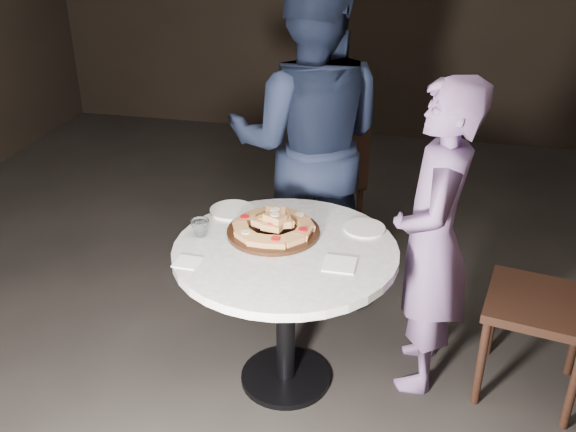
{
  "coord_description": "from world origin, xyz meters",
  "views": [
    {
      "loc": [
        0.65,
        -2.53,
        2.16
      ],
      "look_at": [
        0.1,
        -0.09,
        0.88
      ],
      "focal_mm": 40.0,
      "sensor_mm": 36.0,
      "label": 1
    }
  ],
  "objects_px": {
    "serving_board": "(273,232)",
    "chair_far": "(329,170)",
    "water_glass": "(200,228)",
    "chair_right": "(567,295)",
    "diner_teal": "(433,241)",
    "focaccia_pile": "(274,224)",
    "diner_navy": "(309,143)",
    "table": "(286,274)"
  },
  "relations": [
    {
      "from": "serving_board",
      "to": "diner_teal",
      "type": "relative_size",
      "value": 0.28
    },
    {
      "from": "chair_far",
      "to": "diner_navy",
      "type": "xyz_separation_m",
      "value": [
        -0.03,
        -0.52,
        0.37
      ]
    },
    {
      "from": "chair_right",
      "to": "diner_teal",
      "type": "relative_size",
      "value": 0.65
    },
    {
      "from": "diner_teal",
      "to": "water_glass",
      "type": "bearing_deg",
      "value": -79.29
    },
    {
      "from": "chair_far",
      "to": "chair_right",
      "type": "bearing_deg",
      "value": 118.6
    },
    {
      "from": "table",
      "to": "serving_board",
      "type": "relative_size",
      "value": 2.98
    },
    {
      "from": "focaccia_pile",
      "to": "chair_far",
      "type": "relative_size",
      "value": 0.4
    },
    {
      "from": "focaccia_pile",
      "to": "chair_right",
      "type": "bearing_deg",
      "value": 2.97
    },
    {
      "from": "chair_far",
      "to": "diner_teal",
      "type": "distance_m",
      "value": 1.35
    },
    {
      "from": "chair_right",
      "to": "diner_teal",
      "type": "bearing_deg",
      "value": -81.03
    },
    {
      "from": "table",
      "to": "diner_teal",
      "type": "xyz_separation_m",
      "value": [
        0.63,
        0.2,
        0.14
      ]
    },
    {
      "from": "focaccia_pile",
      "to": "diner_navy",
      "type": "bearing_deg",
      "value": 88.66
    },
    {
      "from": "chair_far",
      "to": "serving_board",
      "type": "bearing_deg",
      "value": 69.18
    },
    {
      "from": "chair_right",
      "to": "diner_navy",
      "type": "height_order",
      "value": "diner_navy"
    },
    {
      "from": "water_glass",
      "to": "chair_right",
      "type": "relative_size",
      "value": 0.09
    },
    {
      "from": "table",
      "to": "diner_teal",
      "type": "distance_m",
      "value": 0.68
    },
    {
      "from": "serving_board",
      "to": "diner_teal",
      "type": "distance_m",
      "value": 0.72
    },
    {
      "from": "focaccia_pile",
      "to": "diner_teal",
      "type": "relative_size",
      "value": 0.26
    },
    {
      "from": "table",
      "to": "diner_navy",
      "type": "relative_size",
      "value": 0.69
    },
    {
      "from": "water_glass",
      "to": "chair_right",
      "type": "height_order",
      "value": "chair_right"
    },
    {
      "from": "diner_navy",
      "to": "diner_teal",
      "type": "xyz_separation_m",
      "value": [
        0.7,
        -0.64,
        -0.18
      ]
    },
    {
      "from": "focaccia_pile",
      "to": "chair_right",
      "type": "xyz_separation_m",
      "value": [
        1.31,
        0.07,
        -0.23
      ]
    },
    {
      "from": "focaccia_pile",
      "to": "chair_right",
      "type": "relative_size",
      "value": 0.39
    },
    {
      "from": "diner_teal",
      "to": "focaccia_pile",
      "type": "bearing_deg",
      "value": -82.22
    },
    {
      "from": "focaccia_pile",
      "to": "chair_far",
      "type": "bearing_deg",
      "value": 87.76
    },
    {
      "from": "focaccia_pile",
      "to": "water_glass",
      "type": "bearing_deg",
      "value": -163.8
    },
    {
      "from": "serving_board",
      "to": "chair_far",
      "type": "bearing_deg",
      "value": 87.6
    },
    {
      "from": "diner_teal",
      "to": "chair_far",
      "type": "bearing_deg",
      "value": -149.44
    },
    {
      "from": "focaccia_pile",
      "to": "diner_navy",
      "type": "relative_size",
      "value": 0.21
    },
    {
      "from": "serving_board",
      "to": "water_glass",
      "type": "height_order",
      "value": "water_glass"
    },
    {
      "from": "chair_far",
      "to": "chair_right",
      "type": "relative_size",
      "value": 0.99
    },
    {
      "from": "focaccia_pile",
      "to": "chair_far",
      "type": "height_order",
      "value": "chair_far"
    },
    {
      "from": "table",
      "to": "chair_far",
      "type": "xyz_separation_m",
      "value": [
        -0.03,
        1.36,
        -0.05
      ]
    },
    {
      "from": "diner_navy",
      "to": "diner_teal",
      "type": "distance_m",
      "value": 0.96
    },
    {
      "from": "focaccia_pile",
      "to": "diner_teal",
      "type": "xyz_separation_m",
      "value": [
        0.71,
        0.09,
        -0.05
      ]
    },
    {
      "from": "water_glass",
      "to": "diner_navy",
      "type": "height_order",
      "value": "diner_navy"
    },
    {
      "from": "chair_far",
      "to": "diner_teal",
      "type": "bearing_deg",
      "value": 101.35
    },
    {
      "from": "focaccia_pile",
      "to": "chair_far",
      "type": "distance_m",
      "value": 1.27
    },
    {
      "from": "focaccia_pile",
      "to": "table",
      "type": "bearing_deg",
      "value": -54.66
    },
    {
      "from": "serving_board",
      "to": "water_glass",
      "type": "xyz_separation_m",
      "value": [
        -0.32,
        -0.09,
        0.03
      ]
    },
    {
      "from": "serving_board",
      "to": "water_glass",
      "type": "distance_m",
      "value": 0.33
    },
    {
      "from": "table",
      "to": "water_glass",
      "type": "bearing_deg",
      "value": 177.32
    }
  ]
}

